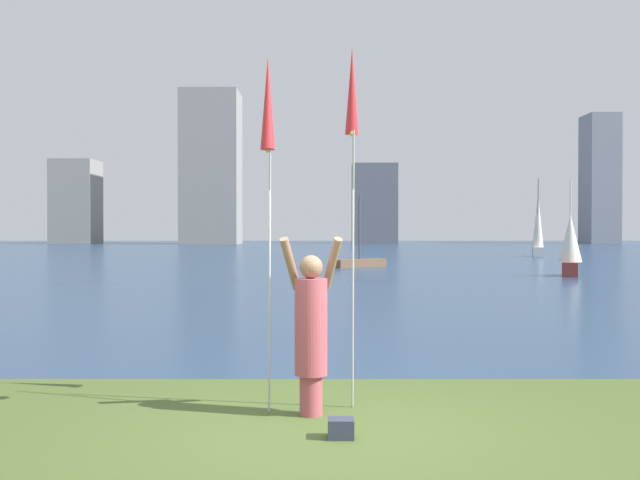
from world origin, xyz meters
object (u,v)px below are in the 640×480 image
kite_flag_right (349,103)px  sailboat_2 (535,229)px  bag (338,428)px  sailboat_0 (357,262)px  kite_flag_left (265,113)px  sailboat_1 (567,247)px  person (308,328)px

kite_flag_right → sailboat_2: (15.83, 46.57, -1.48)m
bag → sailboat_0: size_ratio=0.07×
kite_flag_left → sailboat_1: 26.73m
sailboat_0 → bag: bearing=-93.3°
kite_flag_left → sailboat_0: size_ratio=1.04×
bag → sailboat_1: bearing=66.9°
kite_flag_left → kite_flag_right: kite_flag_right is taller
kite_flag_left → sailboat_2: bearing=70.4°
sailboat_1 → sailboat_2: bearing=76.9°
sailboat_2 → bag: bearing=-108.4°
kite_flag_left → sailboat_1: (11.44, 24.07, -2.06)m
kite_flag_right → sailboat_1: bearing=66.0°
kite_flag_left → sailboat_0: 31.97m
kite_flag_right → bag: bearing=-96.8°
kite_flag_left → kite_flag_right: 1.10m
person → sailboat_2: size_ratio=0.34×
person → bag: person is taller
kite_flag_left → bag: (0.78, -0.90, -3.23)m
person → sailboat_0: sailboat_0 is taller
person → sailboat_0: (2.21, 31.71, -0.70)m
person → bag: 1.29m
sailboat_0 → sailboat_1: sailboat_1 is taller
person → sailboat_2: 49.84m
kite_flag_left → sailboat_0: (2.68, 31.71, -3.06)m
sailboat_0 → person: bearing=-94.0°
sailboat_1 → sailboat_2: size_ratio=0.72×
person → sailboat_1: size_ratio=0.47×
bag → sailboat_1: (10.66, 24.97, 1.17)m
person → kite_flag_left: kite_flag_left is taller
bag → sailboat_2: sailboat_2 is taller
sailboat_2 → sailboat_1: bearing=-103.1°
sailboat_0 → sailboat_1: (8.75, -7.64, 1.00)m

